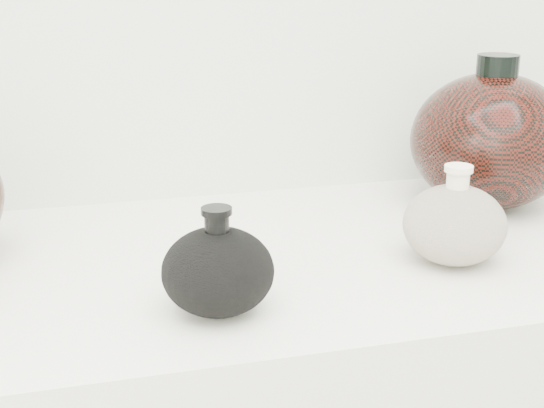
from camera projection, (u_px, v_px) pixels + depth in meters
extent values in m
cube|color=beige|center=(246.00, 266.00, 0.92)|extent=(1.20, 0.50, 0.03)
ellipsoid|color=black|center=(218.00, 271.00, 0.76)|extent=(0.14, 0.14, 0.09)
cylinder|color=black|center=(217.00, 224.00, 0.74)|extent=(0.03, 0.03, 0.03)
cylinder|color=black|center=(216.00, 211.00, 0.74)|extent=(0.04, 0.04, 0.01)
ellipsoid|color=beige|center=(454.00, 225.00, 0.88)|extent=(0.16, 0.16, 0.09)
cylinder|color=#F1E4C2|center=(458.00, 180.00, 0.87)|extent=(0.03, 0.03, 0.03)
cylinder|color=#F1E4C2|center=(459.00, 169.00, 0.86)|extent=(0.04, 0.04, 0.01)
ellipsoid|color=black|center=(491.00, 141.00, 1.07)|extent=(0.29, 0.29, 0.19)
cylinder|color=black|center=(498.00, 68.00, 1.04)|extent=(0.07, 0.07, 0.04)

